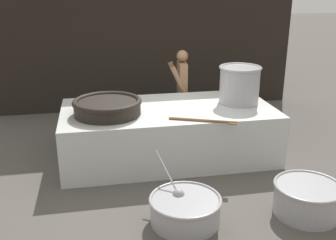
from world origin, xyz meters
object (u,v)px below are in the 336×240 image
Objects in this scene: prep_bowl_vegetables at (185,208)px; prep_bowl_meat at (307,198)px; stock_pot at (239,84)px; cook at (182,88)px; giant_wok_near at (107,106)px.

prep_bowl_meat is (1.59, -0.11, 0.04)m from prep_bowl_vegetables.
prep_bowl_vegetables reaches higher than prep_bowl_meat.
cook is (-0.74, 1.18, -0.33)m from stock_pot.
prep_bowl_vegetables is 1.59m from prep_bowl_meat.
prep_bowl_vegetables is at bearing 176.02° from prep_bowl_meat.
giant_wok_near is at bearing -174.55° from stock_pot.
prep_bowl_meat is (0.91, -3.35, -0.64)m from cook.
prep_bowl_vegetables is at bearing 83.39° from cook.
cook is at bearing 42.75° from giant_wok_near.
prep_bowl_vegetables is at bearing -124.69° from stock_pot.
cook is (1.51, 1.40, -0.13)m from giant_wok_near.
cook is 1.42× the size of prep_bowl_vegetables.
giant_wok_near is 2.07m from cook.
prep_bowl_meat is (2.42, -1.95, -0.78)m from giant_wok_near.
stock_pot is 0.63× the size of prep_bowl_vegetables.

